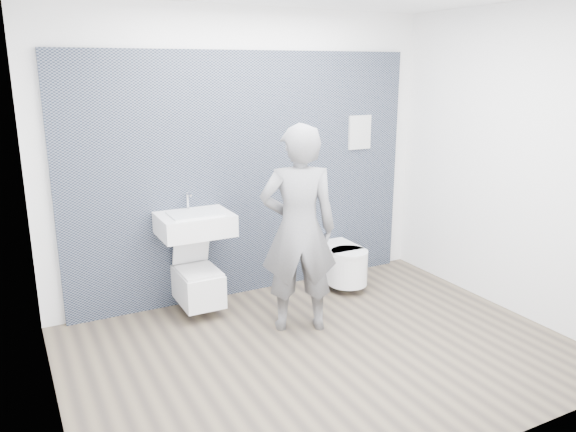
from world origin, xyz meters
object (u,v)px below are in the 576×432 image
washbasin (195,224)px  visitor (299,230)px  toilet_rounded (341,264)px  toilet_square (198,284)px

washbasin → visitor: (0.68, -0.72, 0.04)m
washbasin → toilet_rounded: 1.66m
washbasin → toilet_square: bearing=-90.0°
toilet_rounded → visitor: size_ratio=0.37×
toilet_square → visitor: bearing=-45.9°
washbasin → visitor: 0.99m
visitor → toilet_square: bearing=-24.4°
toilet_square → visitor: 1.16m
toilet_rounded → washbasin: bearing=176.5°
washbasin → toilet_square: (0.00, -0.01, -0.58)m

